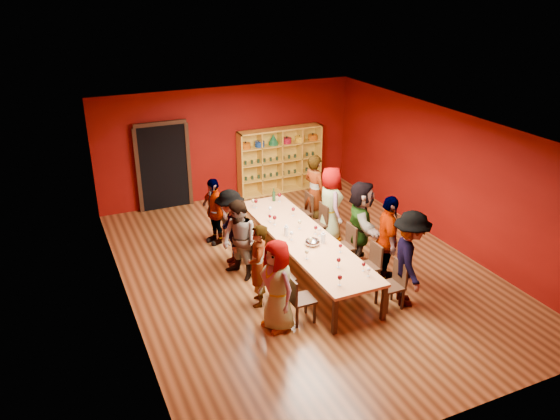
{
  "coord_description": "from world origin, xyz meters",
  "views": [
    {
      "loc": [
        -4.49,
        -8.81,
        5.63
      ],
      "look_at": [
        -0.25,
        0.61,
        1.15
      ],
      "focal_mm": 35.0,
      "sensor_mm": 36.0,
      "label": 1
    }
  ],
  "objects_px": {
    "chair_person_right_0": "(394,282)",
    "chair_person_right_2": "(346,243)",
    "shelving_unit": "(279,157)",
    "person_right_3": "(330,204)",
    "wine_bottle": "(274,196)",
    "chair_person_left_3": "(247,239)",
    "chair_person_right_4": "(305,210)",
    "chair_person_left_2": "(258,252)",
    "chair_person_left_4": "(229,219)",
    "person_left_1": "(258,266)",
    "person_right_4": "(315,192)",
    "person_right_2": "(361,223)",
    "tasting_table": "(304,239)",
    "person_left_4": "(214,211)",
    "person_left_3": "(231,228)",
    "spittoon_bowl": "(312,242)",
    "chair_person_left_1": "(278,275)",
    "chair_person_left_0": "(298,297)",
    "person_left_0": "(277,285)",
    "chair_person_right_1": "(371,263)",
    "chair_person_right_3": "(319,221)",
    "person_left_2": "(240,241)",
    "person_right_1": "(388,240)",
    "person_right_0": "(409,259)"
  },
  "relations": [
    {
      "from": "chair_person_left_3",
      "to": "shelving_unit",
      "type": "bearing_deg",
      "value": 56.4
    },
    {
      "from": "tasting_table",
      "to": "wine_bottle",
      "type": "height_order",
      "value": "wine_bottle"
    },
    {
      "from": "chair_person_right_0",
      "to": "wine_bottle",
      "type": "height_order",
      "value": "wine_bottle"
    },
    {
      "from": "chair_person_right_0",
      "to": "chair_person_right_2",
      "type": "xyz_separation_m",
      "value": [
        0.0,
        1.7,
        0.0
      ]
    },
    {
      "from": "wine_bottle",
      "to": "person_right_4",
      "type": "bearing_deg",
      "value": -13.41
    },
    {
      "from": "chair_person_right_4",
      "to": "chair_person_left_2",
      "type": "bearing_deg",
      "value": -140.13
    },
    {
      "from": "chair_person_left_0",
      "to": "person_left_0",
      "type": "xyz_separation_m",
      "value": [
        -0.38,
        0.0,
        0.33
      ]
    },
    {
      "from": "chair_person_left_4",
      "to": "person_left_4",
      "type": "xyz_separation_m",
      "value": [
        -0.35,
        -0.0,
        0.27
      ]
    },
    {
      "from": "shelving_unit",
      "to": "chair_person_right_3",
      "type": "xyz_separation_m",
      "value": [
        -0.49,
        -3.28,
        -0.49
      ]
    },
    {
      "from": "chair_person_right_0",
      "to": "spittoon_bowl",
      "type": "xyz_separation_m",
      "value": [
        -0.92,
        1.48,
        0.32
      ]
    },
    {
      "from": "person_left_3",
      "to": "chair_person_left_4",
      "type": "distance_m",
      "value": 1.21
    },
    {
      "from": "chair_person_left_0",
      "to": "chair_person_right_1",
      "type": "distance_m",
      "value": 1.89
    },
    {
      "from": "chair_person_right_1",
      "to": "person_right_1",
      "type": "relative_size",
      "value": 0.49
    },
    {
      "from": "person_left_1",
      "to": "chair_person_right_4",
      "type": "height_order",
      "value": "person_left_1"
    },
    {
      "from": "person_right_4",
      "to": "wine_bottle",
      "type": "height_order",
      "value": "person_right_4"
    },
    {
      "from": "person_right_0",
      "to": "chair_person_left_1",
      "type": "bearing_deg",
      "value": 87.36
    },
    {
      "from": "person_left_2",
      "to": "chair_person_right_2",
      "type": "relative_size",
      "value": 1.85
    },
    {
      "from": "chair_person_left_1",
      "to": "chair_person_left_3",
      "type": "relative_size",
      "value": 1.0
    },
    {
      "from": "chair_person_right_2",
      "to": "chair_person_right_3",
      "type": "xyz_separation_m",
      "value": [
        0.0,
        1.2,
        0.0
      ]
    },
    {
      "from": "person_left_4",
      "to": "chair_person_right_1",
      "type": "height_order",
      "value": "person_left_4"
    },
    {
      "from": "person_right_1",
      "to": "spittoon_bowl",
      "type": "distance_m",
      "value": 1.45
    },
    {
      "from": "chair_person_left_2",
      "to": "chair_person_right_1",
      "type": "relative_size",
      "value": 1.0
    },
    {
      "from": "person_right_1",
      "to": "person_right_4",
      "type": "relative_size",
      "value": 1.0
    },
    {
      "from": "person_left_1",
      "to": "wine_bottle",
      "type": "distance_m",
      "value": 3.16
    },
    {
      "from": "person_left_2",
      "to": "person_left_4",
      "type": "bearing_deg",
      "value": 158.17
    },
    {
      "from": "wine_bottle",
      "to": "chair_person_left_3",
      "type": "bearing_deg",
      "value": -134.33
    },
    {
      "from": "chair_person_right_0",
      "to": "person_left_3",
      "type": "bearing_deg",
      "value": 128.63
    },
    {
      "from": "chair_person_left_3",
      "to": "chair_person_left_4",
      "type": "distance_m",
      "value": 1.11
    },
    {
      "from": "shelving_unit",
      "to": "tasting_table",
      "type": "bearing_deg",
      "value": -107.92
    },
    {
      "from": "chair_person_left_2",
      "to": "chair_person_right_3",
      "type": "relative_size",
      "value": 1.0
    },
    {
      "from": "chair_person_left_1",
      "to": "person_left_4",
      "type": "xyz_separation_m",
      "value": [
        -0.35,
        2.73,
        0.27
      ]
    },
    {
      "from": "chair_person_left_1",
      "to": "person_right_2",
      "type": "relative_size",
      "value": 0.49
    },
    {
      "from": "chair_person_left_4",
      "to": "person_right_2",
      "type": "xyz_separation_m",
      "value": [
        2.13,
        -2.13,
        0.41
      ]
    },
    {
      "from": "chair_person_right_0",
      "to": "chair_person_right_2",
      "type": "relative_size",
      "value": 1.0
    },
    {
      "from": "chair_person_right_0",
      "to": "tasting_table",
      "type": "bearing_deg",
      "value": 115.96
    },
    {
      "from": "tasting_table",
      "to": "person_right_4",
      "type": "height_order",
      "value": "person_right_4"
    },
    {
      "from": "person_left_1",
      "to": "chair_person_right_0",
      "type": "height_order",
      "value": "person_left_1"
    },
    {
      "from": "person_left_4",
      "to": "spittoon_bowl",
      "type": "distance_m",
      "value": 2.66
    },
    {
      "from": "chair_person_left_4",
      "to": "person_right_1",
      "type": "height_order",
      "value": "person_right_1"
    },
    {
      "from": "chair_person_left_1",
      "to": "person_left_3",
      "type": "bearing_deg",
      "value": 102.18
    },
    {
      "from": "chair_person_left_4",
      "to": "chair_person_left_3",
      "type": "bearing_deg",
      "value": -90.0
    },
    {
      "from": "person_left_3",
      "to": "chair_person_right_1",
      "type": "distance_m",
      "value": 2.92
    },
    {
      "from": "person_right_3",
      "to": "chair_person_right_1",
      "type": "bearing_deg",
      "value": -177.9
    },
    {
      "from": "shelving_unit",
      "to": "wine_bottle",
      "type": "xyz_separation_m",
      "value": [
        -1.18,
        -2.32,
        -0.11
      ]
    },
    {
      "from": "person_left_3",
      "to": "person_right_2",
      "type": "distance_m",
      "value": 2.68
    },
    {
      "from": "shelving_unit",
      "to": "chair_person_left_3",
      "type": "bearing_deg",
      "value": -123.6
    },
    {
      "from": "chair_person_left_0",
      "to": "chair_person_right_0",
      "type": "height_order",
      "value": "same"
    },
    {
      "from": "chair_person_left_0",
      "to": "person_left_3",
      "type": "height_order",
      "value": "person_left_3"
    },
    {
      "from": "person_right_3",
      "to": "chair_person_left_0",
      "type": "bearing_deg",
      "value": 150.98
    },
    {
      "from": "shelving_unit",
      "to": "person_right_3",
      "type": "height_order",
      "value": "shelving_unit"
    }
  ]
}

